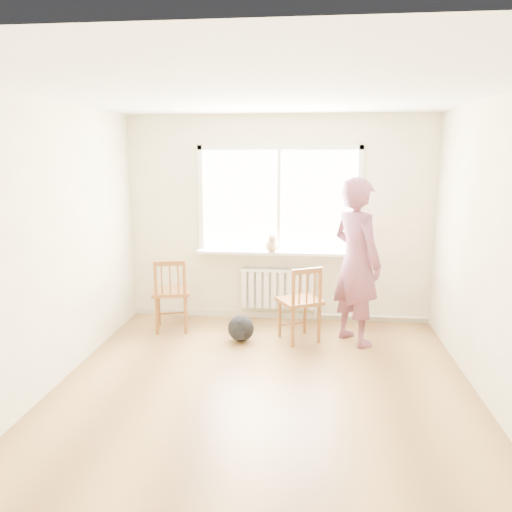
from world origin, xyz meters
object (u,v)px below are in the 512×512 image
(person, at_px, (357,262))
(backpack, at_px, (241,328))
(chair_left, at_px, (171,295))
(cat, at_px, (272,244))
(chair_right, at_px, (301,304))

(person, relative_size, backpack, 6.19)
(backpack, bearing_deg, chair_left, 163.28)
(cat, bearing_deg, chair_right, -65.77)
(chair_left, bearing_deg, person, 162.96)
(cat, relative_size, backpack, 1.33)
(cat, xyz_separation_m, backpack, (-0.31, -0.73, -0.91))
(chair_right, height_order, backpack, chair_right)
(person, bearing_deg, cat, 22.83)
(chair_right, distance_m, backpack, 0.78)
(person, height_order, backpack, person)
(chair_right, xyz_separation_m, backpack, (-0.71, -0.07, -0.31))
(person, distance_m, cat, 1.19)
(chair_right, xyz_separation_m, person, (0.62, 0.06, 0.51))
(person, relative_size, cat, 4.66)
(chair_left, bearing_deg, chair_right, 159.48)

